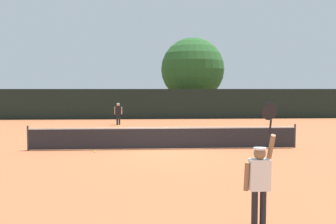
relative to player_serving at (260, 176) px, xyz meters
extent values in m
plane|color=#9E5633|center=(-1.32, 9.37, -1.05)|extent=(120.00, 120.00, 0.00)
cube|color=#232328|center=(-1.32, 9.37, -0.58)|extent=(11.78, 0.03, 0.91)
cube|color=white|center=(-1.32, 9.37, -0.12)|extent=(11.78, 0.04, 0.06)
cylinder|color=#333338|center=(-7.21, 9.37, -0.52)|extent=(0.08, 0.08, 1.07)
cylinder|color=#333338|center=(4.57, 9.37, -0.52)|extent=(0.08, 0.08, 1.07)
cube|color=black|center=(-1.32, 25.18, 0.25)|extent=(35.74, 0.12, 2.60)
cube|color=white|center=(-0.01, -0.01, 0.03)|extent=(0.38, 0.22, 0.58)
sphere|color=#8C6647|center=(-0.01, -0.01, 0.42)|extent=(0.22, 0.22, 0.22)
cylinder|color=white|center=(-0.01, -0.01, 0.52)|extent=(0.23, 0.23, 0.04)
cylinder|color=black|center=(-0.09, -0.01, -0.66)|extent=(0.12, 0.12, 0.79)
cylinder|color=black|center=(0.07, -0.01, -0.66)|extent=(0.12, 0.12, 0.79)
cylinder|color=#8C6647|center=(-0.25, -0.01, 0.00)|extent=(0.09, 0.17, 0.56)
cylinder|color=#8C6647|center=(0.23, 0.07, 0.52)|extent=(0.09, 0.31, 0.54)
cylinder|color=black|center=(0.23, 0.13, 0.91)|extent=(0.04, 0.11, 0.28)
ellipsoid|color=black|center=(0.23, 0.19, 1.20)|extent=(0.30, 0.13, 0.36)
cube|color=black|center=(-4.16, 20.18, 0.02)|extent=(0.38, 0.22, 0.58)
sphere|color=tan|center=(-4.16, 20.18, 0.41)|extent=(0.22, 0.22, 0.22)
cylinder|color=white|center=(-4.16, 20.18, 0.50)|extent=(0.23, 0.23, 0.04)
cylinder|color=black|center=(-4.24, 20.18, -0.66)|extent=(0.12, 0.12, 0.78)
cylinder|color=black|center=(-4.08, 20.18, -0.66)|extent=(0.12, 0.12, 0.78)
cylinder|color=tan|center=(-4.40, 20.18, -0.01)|extent=(0.09, 0.17, 0.55)
cylinder|color=tan|center=(-3.92, 20.18, -0.01)|extent=(0.09, 0.15, 0.55)
sphere|color=#CCE033|center=(-4.28, 8.67, -1.02)|extent=(0.07, 0.07, 0.07)
cylinder|color=brown|center=(2.54, 29.90, 0.04)|extent=(0.56, 0.56, 2.18)
sphere|color=#235123|center=(2.54, 29.90, 3.49)|extent=(6.30, 6.30, 6.30)
cube|color=white|center=(0.36, 32.42, -0.45)|extent=(2.41, 4.41, 0.90)
cube|color=#2D333D|center=(0.36, 32.12, 0.32)|extent=(1.96, 2.40, 0.64)
cylinder|color=black|center=(-0.49, 33.82, -0.75)|extent=(0.22, 0.60, 0.60)
cylinder|color=black|center=(1.21, 33.82, -0.75)|extent=(0.22, 0.60, 0.60)
cylinder|color=black|center=(-0.49, 31.02, -0.75)|extent=(0.22, 0.60, 0.60)
cylinder|color=black|center=(1.21, 31.02, -0.75)|extent=(0.22, 0.60, 0.60)
cube|color=white|center=(8.57, 30.69, -0.45)|extent=(2.01, 4.25, 0.90)
cube|color=#2D333D|center=(8.57, 30.39, 0.32)|extent=(1.76, 2.25, 0.64)
cylinder|color=black|center=(7.72, 32.09, -0.75)|extent=(0.22, 0.60, 0.60)
cylinder|color=black|center=(9.42, 32.09, -0.75)|extent=(0.22, 0.60, 0.60)
cylinder|color=black|center=(7.72, 29.29, -0.75)|extent=(0.22, 0.60, 0.60)
cylinder|color=black|center=(9.42, 29.29, -0.75)|extent=(0.22, 0.60, 0.60)
camera|label=1|loc=(-2.10, -6.59, 1.64)|focal=39.05mm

